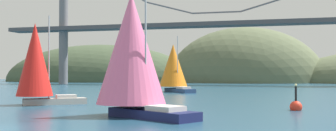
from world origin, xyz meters
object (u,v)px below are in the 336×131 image
Objects in this scene: sailboat_red_spinnaker at (37,62)px; sailboat_pink_spinnaker at (132,51)px; channel_buoy at (296,106)px; sailboat_orange_sail at (174,67)px.

sailboat_pink_spinnaker is at bearing -30.24° from sailboat_red_spinnaker.
sailboat_pink_spinnaker is 4.27× the size of channel_buoy.
sailboat_pink_spinnaker reaches higher than sailboat_orange_sail.
sailboat_orange_sail reaches higher than sailboat_red_spinnaker.
sailboat_pink_spinnaker is at bearing -80.60° from sailboat_orange_sail.
sailboat_orange_sail is (6.74, 33.01, 0.04)m from sailboat_red_spinnaker.
sailboat_pink_spinnaker is (6.77, -40.88, 0.55)m from sailboat_orange_sail.
sailboat_red_spinnaker is 33.69m from sailboat_orange_sail.
sailboat_red_spinnaker is 15.64m from sailboat_pink_spinnaker.
sailboat_pink_spinnaker reaches higher than channel_buoy.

